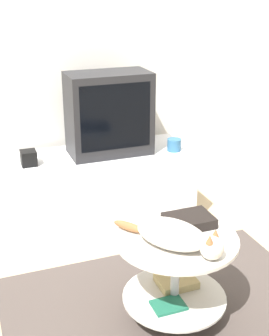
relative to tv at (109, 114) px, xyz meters
The scene contains 10 objects.
ground_plane 1.38m from the tv, 91.27° to the right, with size 12.00×12.00×0.00m, color tan.
wall_back 0.59m from the tv, 94.22° to the left, with size 8.00×0.05×2.60m.
rug 1.37m from the tv, 91.27° to the right, with size 1.67×1.33×0.02m.
tv_stand 0.54m from the tv, behind, with size 1.25×0.48×0.54m.
tv is the anchor object (origin of this frame).
speaker 0.59m from the tv, behind, with size 0.10×0.10×0.10m.
mug 0.50m from the tv, 15.36° to the right, with size 0.09×0.09×0.08m.
coffee_table 1.20m from the tv, 90.78° to the right, with size 0.59×0.59×0.46m.
dvd_box 1.06m from the tv, 84.98° to the right, with size 0.23×0.17×0.05m.
cat 1.20m from the tv, 93.00° to the right, with size 0.39×0.49×0.13m.
Camera 1 is at (-0.86, -1.73, 1.62)m, focal length 50.00 mm.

